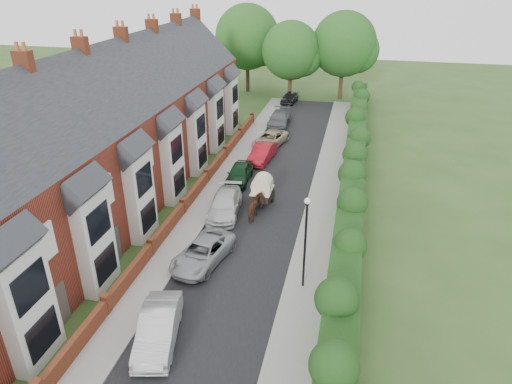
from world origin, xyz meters
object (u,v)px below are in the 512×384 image
at_px(car_grey, 279,119).
at_px(car_black, 289,98).
at_px(car_white, 225,204).
at_px(lamppost, 306,232).
at_px(car_silver_b, 203,252).
at_px(car_green, 239,173).
at_px(horse, 256,208).
at_px(car_red, 262,153).
at_px(car_beige, 270,139).
at_px(horse_cart, 262,188).
at_px(car_silver_a, 158,328).

relative_size(car_grey, car_black, 1.28).
bearing_deg(car_white, lamppost, -53.64).
distance_m(car_silver_b, car_green, 10.72).
relative_size(car_grey, horse, 2.61).
distance_m(car_red, car_beige, 3.67).
relative_size(car_silver_b, horse, 2.46).
relative_size(car_red, horse_cart, 1.38).
distance_m(car_silver_a, car_black, 39.65).
distance_m(car_silver_b, car_black, 33.59).
bearing_deg(car_grey, car_green, -94.14).
relative_size(car_white, car_red, 1.11).
height_order(lamppost, car_beige, lamppost).
distance_m(car_silver_b, car_grey, 24.87).
bearing_deg(horse_cart, lamppost, -64.97).
relative_size(lamppost, car_red, 1.21).
distance_m(car_green, horse_cart, 4.14).
bearing_deg(car_beige, lamppost, -60.89).
height_order(car_grey, horse, horse).
distance_m(lamppost, car_grey, 26.65).
distance_m(car_red, horse_cart, 7.91).
relative_size(car_red, car_black, 1.11).
xyz_separation_m(car_silver_a, car_silver_b, (-0.02, 6.07, -0.08)).
bearing_deg(car_beige, car_grey, 105.86).
xyz_separation_m(lamppost, horse, (-3.93, 6.40, -2.51)).
bearing_deg(car_beige, car_silver_b, -76.91).
distance_m(lamppost, car_silver_a, 8.02).
distance_m(car_red, car_black, 18.46).
height_order(car_green, car_red, car_red).
distance_m(car_beige, car_grey, 6.08).
height_order(lamppost, car_green, lamppost).
distance_m(car_grey, car_black, 8.72).
xyz_separation_m(car_white, car_grey, (0.19, 19.27, 0.02)).
xyz_separation_m(car_silver_b, car_grey, (-0.20, 24.87, 0.07)).
relative_size(lamppost, car_grey, 1.06).
bearing_deg(car_white, horse_cart, 34.36).
xyz_separation_m(car_red, horse_cart, (1.62, -7.72, 0.57)).
height_order(car_black, horse, horse).
xyz_separation_m(car_white, horse_cart, (2.13, 1.82, 0.59)).
relative_size(car_red, horse, 2.27).
xyz_separation_m(lamppost, car_silver_b, (-5.67, 1.00, -2.66)).
bearing_deg(lamppost, car_green, 118.69).
bearing_deg(horse_cart, horse, -90.00).
bearing_deg(lamppost, car_silver_b, 170.00).
xyz_separation_m(horse, horse_cart, (0.00, 2.02, 0.48)).
height_order(car_red, car_beige, car_red).
xyz_separation_m(car_green, horse_cart, (2.47, -3.27, 0.59)).
distance_m(car_silver_b, car_red, 15.13).
distance_m(car_silver_a, car_silver_b, 6.07).
relative_size(car_grey, horse_cart, 1.58).
bearing_deg(horse_cart, car_silver_a, -97.29).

